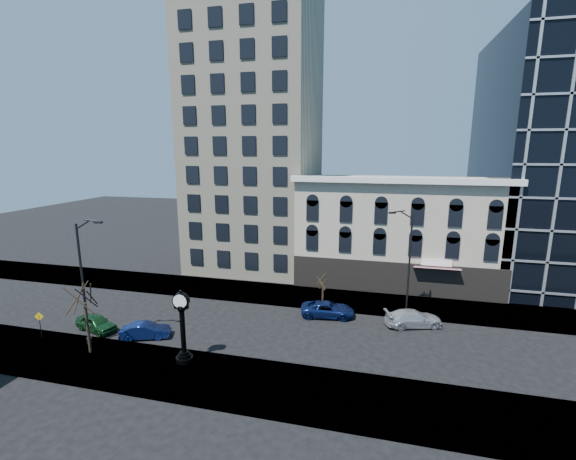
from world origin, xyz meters
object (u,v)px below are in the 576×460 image
(street_clock, at_px, (183,329))
(street_lamp_near, at_px, (88,249))
(warning_sign, at_px, (40,320))
(car_near_b, at_px, (146,331))
(car_near_a, at_px, (96,323))

(street_clock, bearing_deg, street_lamp_near, 169.06)
(street_lamp_near, distance_m, warning_sign, 8.14)
(street_lamp_near, relative_size, car_near_b, 2.62)
(street_lamp_near, bearing_deg, car_near_b, 31.15)
(street_lamp_near, xyz_separation_m, warning_sign, (-5.23, -0.19, -6.24))
(car_near_a, relative_size, car_near_b, 1.02)
(street_clock, distance_m, car_near_a, 10.45)
(warning_sign, xyz_separation_m, car_near_b, (8.21, 2.19, -0.99))
(car_near_a, bearing_deg, warning_sign, 141.25)
(street_lamp_near, relative_size, car_near_a, 2.57)
(street_lamp_near, bearing_deg, car_near_a, 128.82)
(street_lamp_near, distance_m, car_near_a, 7.77)
(car_near_a, bearing_deg, car_near_b, -77.15)
(street_lamp_near, distance_m, car_near_b, 8.07)
(street_clock, relative_size, car_near_b, 1.40)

